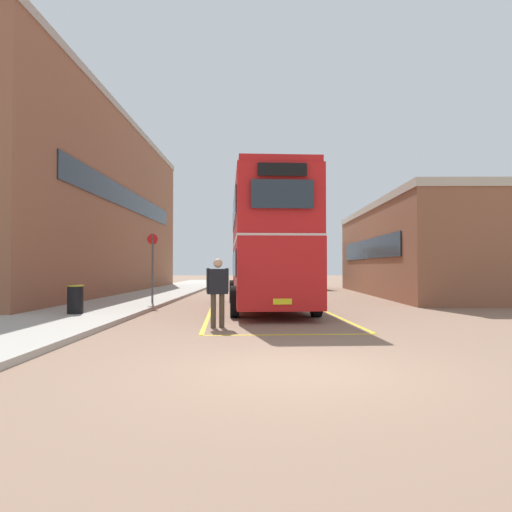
# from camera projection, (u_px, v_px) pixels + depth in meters

# --- Properties ---
(ground_plane) EXTENTS (135.60, 135.60, 0.00)m
(ground_plane) POSITION_uv_depth(u_px,v_px,m) (274.00, 302.00, 21.54)
(ground_plane) COLOR #846651
(sidewalk_left) EXTENTS (4.00, 57.60, 0.14)m
(sidewalk_left) POSITION_uv_depth(u_px,v_px,m) (145.00, 297.00, 24.02)
(sidewalk_left) COLOR #A39E93
(sidewalk_left) RESTS_ON ground
(brick_building_left) EXTENTS (6.31, 25.95, 10.16)m
(brick_building_left) POSITION_uv_depth(u_px,v_px,m) (77.00, 206.00, 27.19)
(brick_building_left) COLOR brown
(brick_building_left) RESTS_ON ground
(depot_building_right) EXTENTS (7.87, 17.20, 5.09)m
(depot_building_right) POSITION_uv_depth(u_px,v_px,m) (436.00, 250.00, 26.82)
(depot_building_right) COLOR brown
(depot_building_right) RESTS_ON ground
(double_decker_bus) EXTENTS (3.36, 10.02, 4.75)m
(double_decker_bus) POSITION_uv_depth(u_px,v_px,m) (267.00, 242.00, 17.92)
(double_decker_bus) COLOR black
(double_decker_bus) RESTS_ON ground
(single_deck_bus) EXTENTS (3.58, 8.54, 3.02)m
(single_deck_bus) POSITION_uv_depth(u_px,v_px,m) (296.00, 266.00, 37.00)
(single_deck_bus) COLOR black
(single_deck_bus) RESTS_ON ground
(pedestrian_boarding) EXTENTS (0.56, 0.40, 1.80)m
(pedestrian_boarding) POSITION_uv_depth(u_px,v_px,m) (218.00, 287.00, 12.28)
(pedestrian_boarding) COLOR #473828
(pedestrian_boarding) RESTS_ON ground
(litter_bin) EXTENTS (0.51, 0.51, 0.88)m
(litter_bin) POSITION_uv_depth(u_px,v_px,m) (75.00, 299.00, 14.58)
(litter_bin) COLOR black
(litter_bin) RESTS_ON sidewalk_left
(bus_stop_sign) EXTENTS (0.44, 0.08, 2.79)m
(bus_stop_sign) POSITION_uv_depth(u_px,v_px,m) (153.00, 261.00, 19.16)
(bus_stop_sign) COLOR #4C4C51
(bus_stop_sign) RESTS_ON sidewalk_left
(bay_marking_yellow) EXTENTS (5.06, 12.17, 0.01)m
(bay_marking_yellow) POSITION_uv_depth(u_px,v_px,m) (270.00, 313.00, 15.99)
(bay_marking_yellow) COLOR gold
(bay_marking_yellow) RESTS_ON ground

